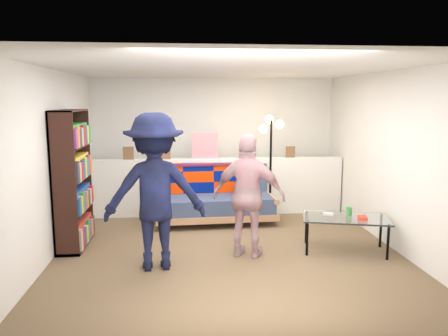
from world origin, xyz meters
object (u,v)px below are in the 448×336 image
at_px(bookshelf, 73,184).
at_px(person_right, 249,196).
at_px(futon_sofa, 216,199).
at_px(floor_lamp, 271,146).
at_px(coffee_table, 346,219).
at_px(person_left, 155,192).

distance_m(bookshelf, person_right, 2.42).
xyz_separation_m(futon_sofa, bookshelf, (-2.04, -1.02, 0.49)).
height_order(futon_sofa, floor_lamp, floor_lamp).
height_order(coffee_table, floor_lamp, floor_lamp).
height_order(person_left, person_right, person_left).
height_order(futon_sofa, coffee_table, futon_sofa).
distance_m(coffee_table, person_left, 2.55).
relative_size(coffee_table, person_left, 0.66).
height_order(floor_lamp, person_left, person_left).
bearing_deg(bookshelf, futon_sofa, 26.64).
height_order(bookshelf, coffee_table, bookshelf).
xyz_separation_m(floor_lamp, person_left, (-1.79, -2.02, -0.31)).
bearing_deg(person_right, coffee_table, -155.86).
relative_size(floor_lamp, person_right, 1.10).
bearing_deg(futon_sofa, person_right, -80.17).
distance_m(floor_lamp, person_right, 1.92).
distance_m(coffee_table, person_right, 1.37).
bearing_deg(bookshelf, person_left, -37.63).
height_order(bookshelf, person_left, bookshelf).
bearing_deg(coffee_table, futon_sofa, 135.23).
xyz_separation_m(futon_sofa, person_right, (0.29, -1.66, 0.41)).
xyz_separation_m(person_left, person_right, (1.16, 0.26, -0.14)).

